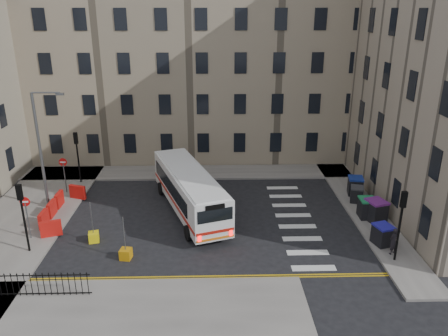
{
  "coord_description": "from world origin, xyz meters",
  "views": [
    {
      "loc": [
        -1.4,
        -26.15,
        13.27
      ],
      "look_at": [
        -0.66,
        1.69,
        3.0
      ],
      "focal_mm": 35.0,
      "sensor_mm": 36.0,
      "label": 1
    }
  ],
  "objects_px": {
    "bollard_chevron": "(126,254)",
    "pedestrian": "(394,241)",
    "wheelie_bin_d": "(357,194)",
    "bollard_yellow": "(94,237)",
    "wheelie_bin_c": "(367,208)",
    "wheelie_bin_a": "(383,235)",
    "bus": "(189,189)",
    "wheelie_bin_b": "(376,210)",
    "streetlamp": "(40,149)",
    "wheelie_bin_e": "(355,186)"
  },
  "relations": [
    {
      "from": "wheelie_bin_a",
      "to": "wheelie_bin_e",
      "type": "bearing_deg",
      "value": 68.55
    },
    {
      "from": "wheelie_bin_b",
      "to": "wheelie_bin_d",
      "type": "height_order",
      "value": "wheelie_bin_b"
    },
    {
      "from": "wheelie_bin_d",
      "to": "pedestrian",
      "type": "distance_m",
      "value": 7.09
    },
    {
      "from": "bus",
      "to": "bollard_chevron",
      "type": "xyz_separation_m",
      "value": [
        -3.3,
        -5.95,
        -1.37
      ]
    },
    {
      "from": "wheelie_bin_c",
      "to": "wheelie_bin_e",
      "type": "relative_size",
      "value": 0.96
    },
    {
      "from": "wheelie_bin_c",
      "to": "wheelie_bin_d",
      "type": "height_order",
      "value": "wheelie_bin_c"
    },
    {
      "from": "wheelie_bin_c",
      "to": "pedestrian",
      "type": "distance_m",
      "value": 4.6
    },
    {
      "from": "bus",
      "to": "wheelie_bin_b",
      "type": "distance_m",
      "value": 12.38
    },
    {
      "from": "wheelie_bin_d",
      "to": "bollard_yellow",
      "type": "xyz_separation_m",
      "value": [
        -17.49,
        -5.01,
        -0.42
      ]
    },
    {
      "from": "streetlamp",
      "to": "bollard_yellow",
      "type": "bearing_deg",
      "value": -47.56
    },
    {
      "from": "wheelie_bin_b",
      "to": "streetlamp",
      "type": "bearing_deg",
      "value": 155.14
    },
    {
      "from": "wheelie_bin_c",
      "to": "bollard_yellow",
      "type": "height_order",
      "value": "wheelie_bin_c"
    },
    {
      "from": "wheelie_bin_a",
      "to": "wheelie_bin_e",
      "type": "height_order",
      "value": "wheelie_bin_e"
    },
    {
      "from": "wheelie_bin_d",
      "to": "bollard_chevron",
      "type": "relative_size",
      "value": 2.06
    },
    {
      "from": "streetlamp",
      "to": "pedestrian",
      "type": "height_order",
      "value": "streetlamp"
    },
    {
      "from": "wheelie_bin_c",
      "to": "bollard_yellow",
      "type": "relative_size",
      "value": 2.21
    },
    {
      "from": "bus",
      "to": "wheelie_bin_d",
      "type": "xyz_separation_m",
      "value": [
        11.91,
        1.03,
        -0.95
      ]
    },
    {
      "from": "wheelie_bin_e",
      "to": "bus",
      "type": "bearing_deg",
      "value": -158.53
    },
    {
      "from": "pedestrian",
      "to": "bus",
      "type": "bearing_deg",
      "value": -60.66
    },
    {
      "from": "wheelie_bin_d",
      "to": "bollard_yellow",
      "type": "height_order",
      "value": "wheelie_bin_d"
    },
    {
      "from": "streetlamp",
      "to": "wheelie_bin_c",
      "type": "bearing_deg",
      "value": -5.95
    },
    {
      "from": "wheelie_bin_b",
      "to": "wheelie_bin_e",
      "type": "height_order",
      "value": "wheelie_bin_b"
    },
    {
      "from": "bus",
      "to": "bollard_yellow",
      "type": "height_order",
      "value": "bus"
    },
    {
      "from": "wheelie_bin_b",
      "to": "wheelie_bin_e",
      "type": "xyz_separation_m",
      "value": [
        -0.0,
        4.31,
        -0.04
      ]
    },
    {
      "from": "wheelie_bin_a",
      "to": "bollard_chevron",
      "type": "xyz_separation_m",
      "value": [
        -14.84,
        -0.98,
        -0.46
      ]
    },
    {
      "from": "wheelie_bin_b",
      "to": "bollard_chevron",
      "type": "xyz_separation_m",
      "value": [
        -15.5,
        -4.0,
        -0.56
      ]
    },
    {
      "from": "wheelie_bin_a",
      "to": "wheelie_bin_b",
      "type": "bearing_deg",
      "value": 61.41
    },
    {
      "from": "bus",
      "to": "bollard_yellow",
      "type": "distance_m",
      "value": 6.99
    },
    {
      "from": "wheelie_bin_a",
      "to": "wheelie_bin_c",
      "type": "height_order",
      "value": "wheelie_bin_c"
    },
    {
      "from": "wheelie_bin_c",
      "to": "bollard_chevron",
      "type": "bearing_deg",
      "value": -161.68
    },
    {
      "from": "streetlamp",
      "to": "bollard_yellow",
      "type": "distance_m",
      "value": 7.64
    },
    {
      "from": "bollard_yellow",
      "to": "bollard_chevron",
      "type": "height_order",
      "value": "same"
    },
    {
      "from": "bus",
      "to": "wheelie_bin_d",
      "type": "bearing_deg",
      "value": -14.08
    },
    {
      "from": "wheelie_bin_a",
      "to": "bollard_chevron",
      "type": "distance_m",
      "value": 14.88
    },
    {
      "from": "wheelie_bin_b",
      "to": "wheelie_bin_a",
      "type": "bearing_deg",
      "value": -119.95
    },
    {
      "from": "bollard_chevron",
      "to": "pedestrian",
      "type": "bearing_deg",
      "value": -0.37
    },
    {
      "from": "bollard_yellow",
      "to": "wheelie_bin_b",
      "type": "bearing_deg",
      "value": 6.48
    },
    {
      "from": "wheelie_bin_c",
      "to": "wheelie_bin_b",
      "type": "bearing_deg",
      "value": -49.42
    },
    {
      "from": "bus",
      "to": "wheelie_bin_e",
      "type": "distance_m",
      "value": 12.45
    },
    {
      "from": "bollard_chevron",
      "to": "wheelie_bin_b",
      "type": "bearing_deg",
      "value": 14.47
    },
    {
      "from": "wheelie_bin_e",
      "to": "pedestrian",
      "type": "height_order",
      "value": "pedestrian"
    },
    {
      "from": "wheelie_bin_a",
      "to": "bollard_chevron",
      "type": "height_order",
      "value": "wheelie_bin_a"
    },
    {
      "from": "bollard_chevron",
      "to": "bollard_yellow",
      "type": "bearing_deg",
      "value": 139.05
    },
    {
      "from": "bus",
      "to": "bollard_yellow",
      "type": "relative_size",
      "value": 18.01
    },
    {
      "from": "bus",
      "to": "bollard_chevron",
      "type": "height_order",
      "value": "bus"
    },
    {
      "from": "bus",
      "to": "pedestrian",
      "type": "relative_size",
      "value": 6.8
    },
    {
      "from": "wheelie_bin_d",
      "to": "bollard_yellow",
      "type": "distance_m",
      "value": 18.19
    },
    {
      "from": "bus",
      "to": "bollard_chevron",
      "type": "distance_m",
      "value": 6.94
    },
    {
      "from": "streetlamp",
      "to": "wheelie_bin_a",
      "type": "xyz_separation_m",
      "value": [
        21.5,
        -5.79,
        -3.57
      ]
    },
    {
      "from": "wheelie_bin_b",
      "to": "wheelie_bin_e",
      "type": "bearing_deg",
      "value": 72.3
    }
  ]
}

